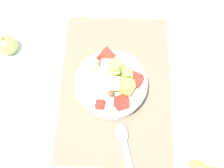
{
  "coord_description": "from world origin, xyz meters",
  "views": [
    {
      "loc": [
        -0.33,
        0.0,
        0.8
      ],
      "look_at": [
        -0.02,
        0.01,
        0.05
      ],
      "focal_mm": 44.58,
      "sensor_mm": 36.0,
      "label": 1
    }
  ],
  "objects": [
    {
      "name": "ground_plane",
      "position": [
        0.0,
        0.0,
        0.0
      ],
      "size": [
        2.4,
        2.4,
        0.0
      ],
      "primitive_type": "plane",
      "color": "silver"
    },
    {
      "name": "placemat",
      "position": [
        0.0,
        0.0,
        0.0
      ],
      "size": [
        0.5,
        0.34,
        0.01
      ],
      "primitive_type": "cube",
      "color": "#756B56",
      "rests_on": "ground_plane"
    },
    {
      "name": "salad_bowl",
      "position": [
        -0.02,
        0.01,
        0.05
      ],
      "size": [
        0.21,
        0.21,
        0.12
      ],
      "color": "white",
      "rests_on": "placemat"
    },
    {
      "name": "serving_spoon",
      "position": [
        -0.2,
        -0.03,
        0.01
      ],
      "size": [
        0.22,
        0.08,
        0.01
      ],
      "color": "#B7B7BC",
      "rests_on": "placemat"
    },
    {
      "name": "whole_apple",
      "position": [
        0.11,
        0.35,
        0.03
      ],
      "size": [
        0.06,
        0.06,
        0.08
      ],
      "color": "#9EC656",
      "rests_on": "ground_plane"
    }
  ]
}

